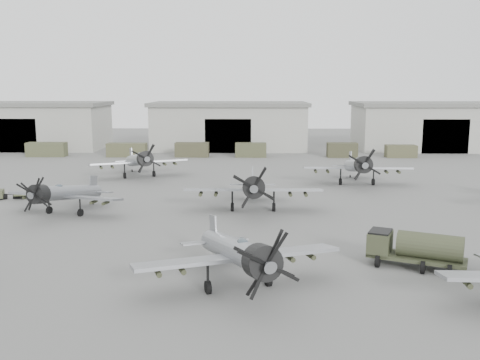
% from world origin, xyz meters
% --- Properties ---
extents(ground, '(220.00, 220.00, 0.00)m').
position_xyz_m(ground, '(0.00, 0.00, 0.00)').
color(ground, slate).
rests_on(ground, ground).
extents(hangar_left, '(29.00, 14.80, 8.70)m').
position_xyz_m(hangar_left, '(-38.00, 61.96, 4.37)').
color(hangar_left, '#A1A197').
rests_on(hangar_left, ground).
extents(hangar_center, '(29.00, 14.80, 8.70)m').
position_xyz_m(hangar_center, '(0.00, 61.96, 4.37)').
color(hangar_center, '#A1A197').
rests_on(hangar_center, ground).
extents(hangar_right, '(29.00, 14.80, 8.70)m').
position_xyz_m(hangar_right, '(38.00, 61.96, 4.37)').
color(hangar_right, '#A1A197').
rests_on(hangar_right, ground).
extents(support_truck_1, '(6.50, 2.20, 2.35)m').
position_xyz_m(support_truck_1, '(-30.31, 50.00, 1.17)').
color(support_truck_1, '#474A30').
rests_on(support_truck_1, ground).
extents(support_truck_2, '(6.56, 2.20, 2.27)m').
position_xyz_m(support_truck_2, '(-16.75, 50.00, 1.13)').
color(support_truck_2, '#4A4A30').
rests_on(support_truck_2, ground).
extents(support_truck_3, '(5.60, 2.20, 2.37)m').
position_xyz_m(support_truck_3, '(-5.81, 50.00, 1.18)').
color(support_truck_3, '#3F3E29').
rests_on(support_truck_3, ground).
extents(support_truck_4, '(5.15, 2.20, 2.34)m').
position_xyz_m(support_truck_4, '(4.02, 50.00, 1.17)').
color(support_truck_4, '#44472E').
rests_on(support_truck_4, ground).
extents(support_truck_5, '(4.93, 2.20, 2.40)m').
position_xyz_m(support_truck_5, '(19.21, 50.00, 1.20)').
color(support_truck_5, '#3B3A26').
rests_on(support_truck_5, ground).
extents(support_truck_6, '(4.99, 2.20, 2.04)m').
position_xyz_m(support_truck_6, '(28.93, 50.00, 1.02)').
color(support_truck_6, '#4A4930').
rests_on(support_truck_6, ground).
extents(aircraft_near_1, '(12.22, 11.02, 4.92)m').
position_xyz_m(aircraft_near_1, '(3.36, -9.02, 2.24)').
color(aircraft_near_1, gray).
rests_on(aircraft_near_1, ground).
extents(aircraft_mid_1, '(11.17, 10.06, 4.46)m').
position_xyz_m(aircraft_mid_1, '(-13.19, 8.97, 2.03)').
color(aircraft_mid_1, gray).
rests_on(aircraft_mid_1, ground).
extents(aircraft_mid_2, '(13.00, 11.69, 5.23)m').
position_xyz_m(aircraft_mid_2, '(4.24, 10.78, 2.38)').
color(aircraft_mid_2, gray).
rests_on(aircraft_mid_2, ground).
extents(aircraft_far_0, '(12.35, 11.18, 5.03)m').
position_xyz_m(aircraft_far_0, '(-10.37, 29.33, 2.29)').
color(aircraft_far_0, '#9DA0A5').
rests_on(aircraft_far_0, ground).
extents(aircraft_far_1, '(12.91, 11.62, 5.17)m').
position_xyz_m(aircraft_far_1, '(16.75, 24.62, 2.35)').
color(aircraft_far_1, '#9B9EA3').
rests_on(aircraft_far_1, ground).
extents(fuel_tanker, '(6.48, 4.36, 2.39)m').
position_xyz_m(fuel_tanker, '(14.78, -4.81, 1.37)').
color(fuel_tanker, '#373C27').
rests_on(fuel_tanker, ground).
extents(tug_trailer, '(7.23, 3.09, 1.43)m').
position_xyz_m(tug_trailer, '(-21.34, 15.92, 0.54)').
color(tug_trailer, '#41472E').
rests_on(tug_trailer, ground).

